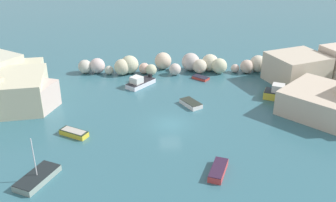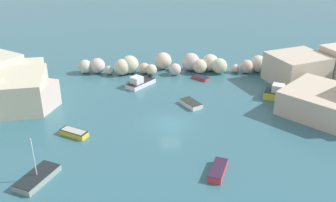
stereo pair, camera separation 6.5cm
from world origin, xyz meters
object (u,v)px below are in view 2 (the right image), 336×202
moored_boat_4 (201,78)px  moored_boat_6 (218,170)px  moored_boat_3 (281,94)px  moored_boat_2 (191,104)px  moored_boat_5 (140,82)px  moored_boat_1 (74,133)px  channel_buoy (131,80)px  moored_boat_0 (37,177)px

moored_boat_4 → moored_boat_6: size_ratio=0.70×
moored_boat_3 → moored_boat_4: moored_boat_3 is taller
moored_boat_2 → moored_boat_6: size_ratio=0.92×
moored_boat_4 → moored_boat_5: bearing=54.3°
moored_boat_1 → moored_boat_5: (7.00, 13.47, 0.22)m
channel_buoy → moored_boat_0: (-7.59, -23.00, 0.07)m
moored_boat_0 → moored_boat_6: size_ratio=1.30×
moored_boat_5 → moored_boat_6: size_ratio=1.22×
channel_buoy → moored_boat_4: (10.30, 0.52, -0.06)m
channel_buoy → moored_boat_5: bearing=-50.7°
moored_boat_4 → moored_boat_6: moored_boat_6 is taller
moored_boat_1 → channel_buoy: bearing=99.7°
channel_buoy → moored_boat_3: 21.03m
moored_boat_3 → channel_buoy: bearing=5.6°
moored_boat_4 → moored_boat_3: bearing=-177.4°
moored_boat_5 → moored_boat_3: bearing=115.7°
channel_buoy → moored_boat_2: bearing=-46.8°
channel_buoy → moored_boat_5: size_ratio=0.12×
moored_boat_0 → moored_boat_6: bearing=-63.1°
moored_boat_1 → moored_boat_6: 16.41m
moored_boat_5 → moored_boat_6: (7.50, -21.15, -0.22)m
moored_boat_1 → moored_boat_3: 26.73m
moored_boat_0 → moored_boat_5: 23.17m
moored_boat_3 → moored_boat_6: size_ratio=1.31×
moored_boat_1 → moored_boat_2: bearing=56.6°
moored_boat_4 → moored_boat_2: bearing=115.7°
moored_boat_1 → moored_boat_3: size_ratio=0.70×
channel_buoy → moored_boat_6: bearing=-68.8°
channel_buoy → moored_boat_1: size_ratio=0.16×
moored_boat_3 → moored_boat_4: (-9.52, 7.53, -0.50)m
moored_boat_2 → moored_boat_3: size_ratio=0.70×
moored_boat_0 → moored_boat_2: (15.47, 14.63, -0.03)m
moored_boat_3 → moored_boat_4: 12.15m
moored_boat_4 → moored_boat_5: size_ratio=0.58×
moored_boat_2 → moored_boat_0: bearing=-76.1°
moored_boat_0 → moored_boat_4: (17.89, 23.52, -0.13)m
moored_boat_2 → moored_boat_5: size_ratio=0.75×
moored_boat_0 → moored_boat_5: bearing=3.5°
channel_buoy → moored_boat_3: moored_boat_3 is taller
channel_buoy → moored_boat_0: 24.23m
channel_buoy → moored_boat_5: (1.33, -1.62, 0.29)m
moored_boat_4 → channel_buoy: bearing=43.8°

